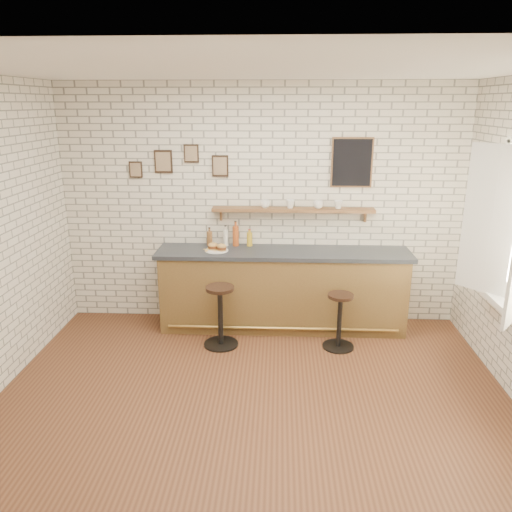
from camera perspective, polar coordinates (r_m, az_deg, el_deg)
The scene contains 18 objects.
ground at distance 4.98m, azimuth -0.40°, elevation -16.29°, with size 5.00×5.00×0.00m, color brown.
bar_counter at distance 6.26m, azimuth 3.06°, elevation -3.82°, with size 3.10×0.65×1.01m.
sandwich_plate at distance 6.11m, azimuth -4.53°, elevation 0.65°, with size 0.28×0.28×0.01m, color white.
ciabatta_sandwich at distance 6.09m, azimuth -4.44°, elevation 1.06°, with size 0.26×0.19×0.08m.
potato_chips at distance 6.10m, azimuth -4.75°, elevation 0.71°, with size 0.25×0.18×0.00m.
bitters_bottle_brown at distance 6.33m, azimuth -5.33°, elevation 2.06°, with size 0.07×0.07×0.23m.
bitters_bottle_white at distance 6.30m, azimuth -3.48°, elevation 2.14°, with size 0.07×0.07×0.26m.
bitters_bottle_amber at distance 6.28m, azimuth -2.33°, elevation 2.34°, with size 0.08×0.08×0.32m.
condiment_bottle_yellow at distance 6.28m, azimuth -0.74°, elevation 1.98°, with size 0.07×0.07×0.22m.
bar_stool_left at distance 5.84m, azimuth -4.09°, elevation -6.64°, with size 0.41×0.41×0.73m.
bar_stool_right at distance 5.87m, azimuth 9.53°, elevation -7.14°, with size 0.37×0.37×0.66m.
wall_shelf at distance 6.18m, azimuth 4.25°, elevation 5.28°, with size 2.00×0.18×0.18m.
shelf_cup_a at distance 6.17m, azimuth 1.05°, elevation 5.95°, with size 0.12×0.12×0.09m, color white.
shelf_cup_b at distance 6.17m, azimuth 3.94°, elevation 5.96°, with size 0.11×0.11×0.10m, color white.
shelf_cup_c at distance 6.19m, azimuth 7.13°, elevation 5.86°, with size 0.12×0.12×0.10m, color white.
shelf_cup_d at distance 6.21m, azimuth 9.39°, elevation 5.82°, with size 0.11×0.11×0.10m, color white.
back_wall_decor at distance 6.17m, azimuth 2.70°, elevation 10.63°, with size 2.96×0.02×0.56m.
window_sill at distance 5.28m, azimuth 26.88°, elevation -5.23°, with size 0.20×1.35×0.06m.
Camera 1 is at (0.23, -4.15, 2.74)m, focal length 35.00 mm.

